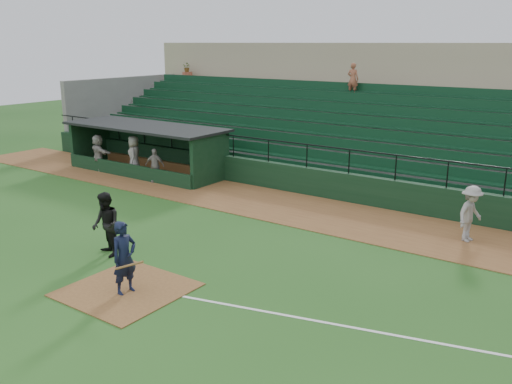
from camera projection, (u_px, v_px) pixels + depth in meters
The scene contains 12 objects.
ground at pixel (154, 278), 15.58m from camera, with size 90.00×90.00×0.00m, color #23531A.
warning_track at pixel (300, 209), 21.87m from camera, with size 40.00×4.00×0.03m, color brown.
home_plate_dirt at pixel (127, 290), 14.79m from camera, with size 3.00×3.00×0.03m, color brown.
foul_line at pixel (453, 346), 12.06m from camera, with size 18.00×0.09×0.01m, color white.
stadium_structure at pixel (387, 126), 27.93m from camera, with size 38.00×13.08×6.40m.
dugout at pixel (152, 145), 28.19m from camera, with size 8.90×3.20×2.42m.
batter_at_plate at pixel (124, 258), 14.37m from camera, with size 1.07×0.77×1.99m.
umpire at pixel (106, 225), 16.94m from camera, with size 0.98×0.76×2.02m, color black.
runner at pixel (471, 214), 18.13m from camera, with size 1.22×0.70×1.89m, color #98948F.
dugout_player_a at pixel (155, 165), 25.90m from camera, with size 0.94×0.39×1.61m, color gray.
dugout_player_b at pixel (134, 156), 27.26m from camera, with size 0.96×0.62×1.96m, color gray.
dugout_player_c at pixel (98, 153), 28.22m from camera, with size 1.74×0.55×1.87m, color #9E9893.
Camera 1 is at (10.69, -10.07, 6.43)m, focal length 38.69 mm.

